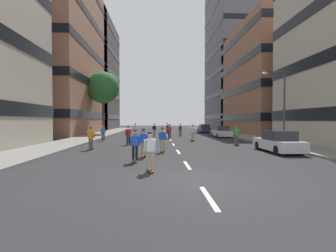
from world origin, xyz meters
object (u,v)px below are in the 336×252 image
Objects in this scene: parked_car_far at (278,142)px; skater_7 at (162,138)px; street_tree_near at (103,88)px; skater_12 at (180,129)px; skater_13 at (91,137)px; skater_6 at (128,134)px; skater_11 at (154,129)px; skater_2 at (169,131)px; skater_9 at (136,128)px; skater_1 at (103,132)px; skater_8 at (167,128)px; skater_0 at (193,132)px; skater_3 at (143,141)px; streetlamp_right at (280,99)px; parked_car_mid at (204,129)px; skater_10 at (135,144)px; parked_car_near at (221,132)px; skater_5 at (150,149)px; skater_4 at (236,134)px.

skater_7 is at bearing 177.43° from parked_car_far.
street_tree_near reaches higher than skater_12.
skater_12 is at bearing 61.73° from skater_13.
parked_car_far is 18.22m from skater_12.
skater_6 is 12.31m from skater_11.
skater_2 is 9.00m from skater_9.
skater_11 is (2.89, -2.54, 0.00)m from skater_9.
skater_8 is at bearing 59.39° from skater_1.
skater_12 is at bearing 93.96° from skater_0.
skater_0 reaches higher than parked_car_far.
street_tree_near is 5.55× the size of skater_0.
skater_3 is at bearing -95.87° from skater_8.
skater_1 is 12.87m from skater_3.
streetlamp_right is 3.65× the size of skater_1.
skater_10 is at bearing -108.18° from parked_car_mid.
parked_car_far is 2.47× the size of skater_10.
parked_car_far is 23.32m from skater_9.
skater_10 is at bearing -117.89° from parked_car_near.
skater_6 is at bearing -120.47° from skater_2.
street_tree_near is at bearing 106.21° from skater_10.
skater_3 is 4.04m from skater_5.
skater_2 is 1.00× the size of skater_4.
skater_9 is at bearing 156.56° from parked_car_near.
skater_5 is 1.00× the size of skater_11.
skater_1 is 5.54m from skater_6.
parked_car_near is 7.28m from skater_0.
streetlamp_right is at bearing -83.88° from parked_car_mid.
streetlamp_right is 3.65× the size of skater_4.
skater_3 and skater_10 have the same top height.
skater_13 is (-2.40, -3.53, -0.03)m from skater_6.
skater_6 is at bearing 55.81° from skater_13.
skater_6 is at bearing -139.70° from parked_car_near.
skater_0 and skater_5 have the same top height.
parked_car_far is at bearing -7.94° from skater_13.
skater_3 is (7.81, -24.06, -6.47)m from street_tree_near.
parked_car_near is at bearing 62.11° from skater_10.
skater_8 is 26.44m from skater_10.
skater_11 reaches higher than parked_car_far.
skater_7 is (0.69, 6.30, 0.00)m from skater_5.
skater_4 is 1.00× the size of skater_9.
skater_0 is 13.83m from skater_10.
skater_5 is 28.78m from skater_8.
parked_car_near is 2.47× the size of skater_3.
skater_4 is 1.00× the size of skater_5.
skater_2 reaches higher than parked_car_near.
parked_car_near is 2.47× the size of skater_1.
skater_10 is at bearing -84.88° from skater_9.
street_tree_near is at bearing 157.29° from parked_car_near.
skater_8 is 5.65m from skater_11.
skater_13 is at bearing -171.76° from streetlamp_right.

